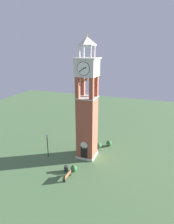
{
  "coord_description": "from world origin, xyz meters",
  "views": [
    {
      "loc": [
        9.1,
        -24.79,
        16.33
      ],
      "look_at": [
        0.0,
        0.0,
        7.43
      ],
      "focal_mm": 29.98,
      "sensor_mm": 36.0,
      "label": 1
    }
  ],
  "objects_px": {
    "lamp_post": "(47,141)",
    "trash_bin": "(66,168)",
    "park_bench": "(67,175)",
    "clock_tower": "(87,111)"
  },
  "relations": [
    {
      "from": "clock_tower",
      "to": "park_bench",
      "type": "xyz_separation_m",
      "value": [
        -0.49,
        -6.25,
        -7.13
      ]
    },
    {
      "from": "park_bench",
      "to": "trash_bin",
      "type": "xyz_separation_m",
      "value": [
        -0.9,
        1.44,
        -0.08
      ]
    },
    {
      "from": "park_bench",
      "to": "lamp_post",
      "type": "distance_m",
      "value": 6.82
    },
    {
      "from": "clock_tower",
      "to": "trash_bin",
      "type": "distance_m",
      "value": 8.78
    },
    {
      "from": "lamp_post",
      "to": "trash_bin",
      "type": "xyz_separation_m",
      "value": [
        4.31,
        -2.37,
        -2.31
      ]
    },
    {
      "from": "clock_tower",
      "to": "lamp_post",
      "type": "distance_m",
      "value": 7.9
    },
    {
      "from": "lamp_post",
      "to": "park_bench",
      "type": "bearing_deg",
      "value": -36.16
    },
    {
      "from": "clock_tower",
      "to": "lamp_post",
      "type": "relative_size",
      "value": 4.64
    },
    {
      "from": "lamp_post",
      "to": "trash_bin",
      "type": "distance_m",
      "value": 5.43
    },
    {
      "from": "clock_tower",
      "to": "lamp_post",
      "type": "height_order",
      "value": "clock_tower"
    }
  ]
}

